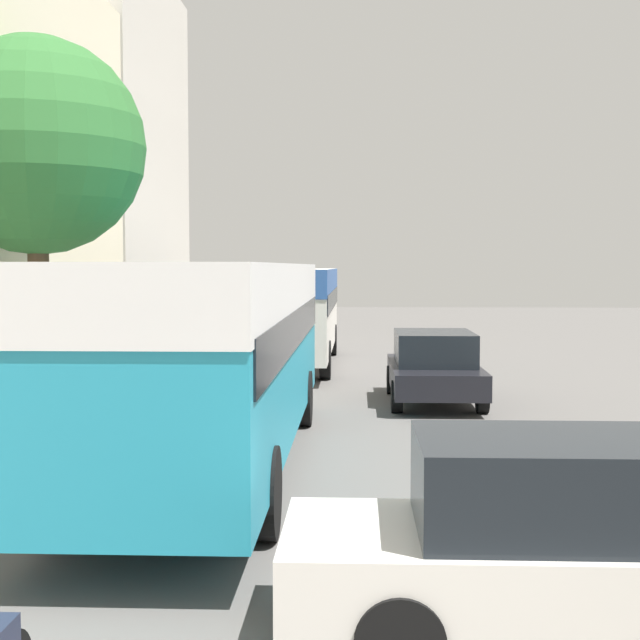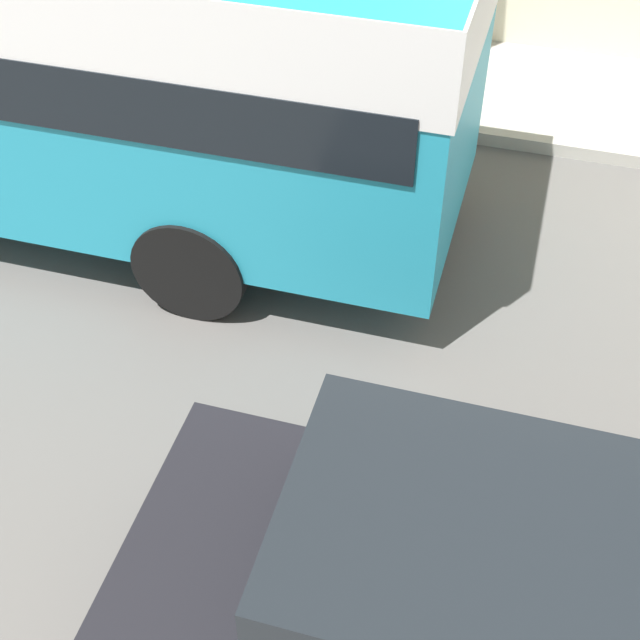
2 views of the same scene
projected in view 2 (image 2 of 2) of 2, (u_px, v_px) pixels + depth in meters
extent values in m
cylinder|color=black|center=(274.00, 129.00, 9.13)|extent=(0.28, 1.00, 1.00)
cylinder|color=black|center=(192.00, 266.00, 7.56)|extent=(0.28, 1.00, 1.00)
cube|color=black|center=(482.00, 622.00, 5.15)|extent=(1.82, 4.24, 0.51)
cube|color=black|center=(496.00, 567.00, 4.74)|extent=(1.61, 2.33, 0.68)
cylinder|color=black|center=(306.00, 482.00, 6.17)|extent=(0.22, 0.64, 0.64)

